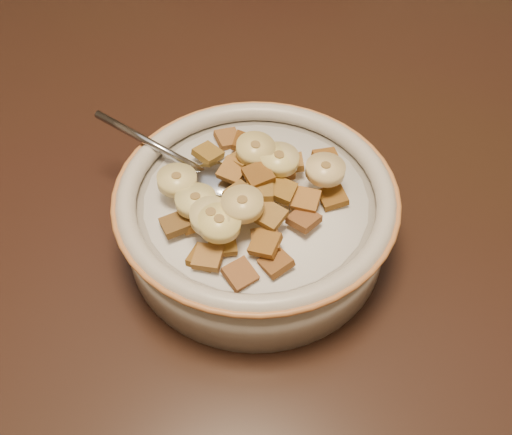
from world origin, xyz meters
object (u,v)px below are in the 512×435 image
(chair, at_px, (230,49))
(spoon, at_px, (219,180))
(table, at_px, (150,109))
(cereal_bowl, at_px, (256,221))

(chair, bearing_deg, spoon, -66.98)
(table, relative_size, chair, 1.46)
(table, relative_size, cereal_bowl, 6.46)
(chair, distance_m, spoon, 0.77)
(table, xyz_separation_m, spoon, (0.14, -0.15, 0.08))
(cereal_bowl, xyz_separation_m, spoon, (-0.03, 0.01, 0.03))
(cereal_bowl, bearing_deg, table, 136.76)
(cereal_bowl, relative_size, spoon, 4.17)
(chair, distance_m, cereal_bowl, 0.77)
(table, relative_size, spoon, 26.92)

